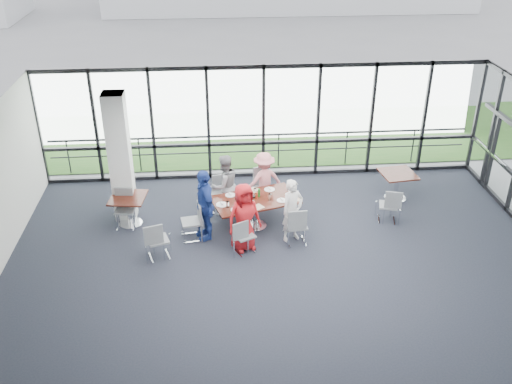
{
  "coord_description": "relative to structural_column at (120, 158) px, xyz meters",
  "views": [
    {
      "loc": [
        -1.35,
        -9.5,
        7.3
      ],
      "look_at": [
        -0.44,
        1.96,
        1.1
      ],
      "focal_mm": 40.0,
      "sensor_mm": 36.0,
      "label": 1
    }
  ],
  "objects": [
    {
      "name": "plate_fr",
      "position": [
        3.55,
        -0.3,
        -0.84
      ],
      "size": [
        0.26,
        0.26,
        0.01
      ],
      "primitive_type": "cylinder",
      "color": "white",
      "rests_on": "main_table"
    },
    {
      "name": "plate_nl",
      "position": [
        2.67,
        -1.22,
        -0.84
      ],
      "size": [
        0.23,
        0.23,
        0.01
      ],
      "primitive_type": "cylinder",
      "color": "white",
      "rests_on": "main_table"
    },
    {
      "name": "apron",
      "position": [
        3.6,
        7.0,
        -1.62
      ],
      "size": [
        80.0,
        70.0,
        0.02
      ],
      "primitive_type": "cube",
      "color": "gray",
      "rests_on": "ground"
    },
    {
      "name": "diner_far_right",
      "position": [
        3.46,
        0.24,
        -0.86
      ],
      "size": [
        1.07,
        0.79,
        1.49
      ],
      "primitive_type": "imported",
      "rotation": [
        0.0,
        0.0,
        3.48
      ],
      "color": "pink",
      "rests_on": "ground"
    },
    {
      "name": "tumbler_d",
      "position": [
        2.5,
        -1.08,
        -0.78
      ],
      "size": [
        0.07,
        0.07,
        0.15
      ],
      "primitive_type": "cylinder",
      "color": "white",
      "rests_on": "main_table"
    },
    {
      "name": "chair_main_end",
      "position": [
        1.65,
        -1.16,
        -1.15
      ],
      "size": [
        0.51,
        0.51,
        0.91
      ],
      "primitive_type": null,
      "rotation": [
        0.0,
        0.0,
        -1.41
      ],
      "color": "gray",
      "rests_on": "ground"
    },
    {
      "name": "menu_c",
      "position": [
        3.15,
        -0.3,
        -0.85
      ],
      "size": [
        0.32,
        0.34,
        0.0
      ],
      "primitive_type": "cube",
      "rotation": [
        0.0,
        0.0,
        1.01
      ],
      "color": "beige",
      "rests_on": "main_table"
    },
    {
      "name": "tumbler_a",
      "position": [
        3.05,
        -1.06,
        -0.78
      ],
      "size": [
        0.07,
        0.07,
        0.15
      ],
      "primitive_type": "cylinder",
      "color": "white",
      "rests_on": "main_table"
    },
    {
      "name": "curtain_wall_back",
      "position": [
        3.6,
        2.0,
        0.0
      ],
      "size": [
        12.0,
        0.1,
        3.2
      ],
      "primitive_type": "cube",
      "color": "white",
      "rests_on": "ground"
    },
    {
      "name": "guard_rail",
      "position": [
        3.6,
        2.6,
        -1.1
      ],
      "size": [
        12.0,
        0.06,
        0.06
      ],
      "primitive_type": "cylinder",
      "rotation": [
        0.0,
        1.57,
        0.0
      ],
      "color": "#2D2D33",
      "rests_on": "ground"
    },
    {
      "name": "ketchup_bottle",
      "position": [
        3.19,
        -0.74,
        -0.76
      ],
      "size": [
        0.06,
        0.06,
        0.18
      ],
      "primitive_type": "cylinder",
      "color": "#AA3016",
      "rests_on": "main_table"
    },
    {
      "name": "diner_near_right",
      "position": [
        3.96,
        -1.37,
        -0.84
      ],
      "size": [
        0.68,
        0.62,
        1.53
      ],
      "primitive_type": "imported",
      "rotation": [
        0.0,
        0.0,
        0.49
      ],
      "color": "silver",
      "rests_on": "ground"
    },
    {
      "name": "tumbler_b",
      "position": [
        3.5,
        -0.8,
        -0.77
      ],
      "size": [
        0.08,
        0.08,
        0.15
      ],
      "primitive_type": "cylinder",
      "color": "white",
      "rests_on": "main_table"
    },
    {
      "name": "diner_end",
      "position": [
        1.97,
        -1.12,
        -0.73
      ],
      "size": [
        0.82,
        1.13,
        1.74
      ],
      "primitive_type": "imported",
      "rotation": [
        0.0,
        0.0,
        -1.29
      ],
      "color": "navy",
      "rests_on": "ground"
    },
    {
      "name": "green_bottle",
      "position": [
        3.26,
        -0.62,
        -0.75
      ],
      "size": [
        0.05,
        0.05,
        0.2
      ],
      "primitive_type": "cylinder",
      "color": "#136A1E",
      "rests_on": "main_table"
    },
    {
      "name": "plate_nr",
      "position": [
        3.78,
        -0.87,
        -0.84
      ],
      "size": [
        0.24,
        0.24,
        0.01
      ],
      "primitive_type": "cylinder",
      "color": "white",
      "rests_on": "main_table"
    },
    {
      "name": "main_table",
      "position": [
        3.16,
        -0.74,
        -0.97
      ],
      "size": [
        2.21,
        1.61,
        0.75
      ],
      "rotation": [
        0.0,
        0.0,
        0.29
      ],
      "color": "#3A190C",
      "rests_on": "ground"
    },
    {
      "name": "chair_main_fr",
      "position": [
        3.31,
        0.32,
        -1.11
      ],
      "size": [
        0.64,
        0.64,
        0.98
      ],
      "primitive_type": null,
      "rotation": [
        0.0,
        0.0,
        3.62
      ],
      "color": "gray",
      "rests_on": "ground"
    },
    {
      "name": "diner_near_left",
      "position": [
        2.84,
        -1.65,
        -0.79
      ],
      "size": [
        0.92,
        0.77,
        1.61
      ],
      "primitive_type": "imported",
      "rotation": [
        0.0,
        0.0,
        0.39
      ],
      "color": "red",
      "rests_on": "ground"
    },
    {
      "name": "grass_strip",
      "position": [
        3.6,
        5.0,
        -1.59
      ],
      "size": [
        80.0,
        5.0,
        0.01
      ],
      "primitive_type": "cube",
      "color": "#22571D",
      "rests_on": "ground"
    },
    {
      "name": "side_table_left",
      "position": [
        0.14,
        -0.4,
        -0.97
      ],
      "size": [
        0.92,
        0.92,
        0.75
      ],
      "rotation": [
        0.0,
        0.0,
        -0.13
      ],
      "color": "#3A190C",
      "rests_on": "ground"
    },
    {
      "name": "plate_fl",
      "position": [
        2.58,
        -0.51,
        -0.84
      ],
      "size": [
        0.24,
        0.24,
        0.01
      ],
      "primitive_type": "cylinder",
      "color": "white",
      "rests_on": "main_table"
    },
    {
      "name": "condiment_caddy",
      "position": [
        3.12,
        -0.66,
        -0.83
      ],
      "size": [
        0.1,
        0.07,
        0.04
      ],
      "primitive_type": "cube",
      "color": "black",
      "rests_on": "main_table"
    },
    {
      "name": "chair_main_fl",
      "position": [
        2.31,
        0.12,
        -1.16
      ],
      "size": [
        0.51,
        0.51,
        0.88
      ],
      "primitive_type": null,
      "rotation": [
        0.0,
        0.0,
        3.35
      ],
      "color": "gray",
      "rests_on": "ground"
    },
    {
      "name": "structural_column",
      "position": [
        0.0,
        0.0,
        0.0
      ],
      "size": [
        0.5,
        0.5,
        3.2
      ],
      "primitive_type": "cube",
      "color": "white",
      "rests_on": "ground"
    },
    {
      "name": "chair_spare_r",
      "position": [
        6.41,
        -0.75,
        -1.16
      ],
      "size": [
        0.52,
        0.52,
        0.88
      ],
      "primitive_type": null,
      "rotation": [
        0.0,
        0.0,
        -0.24
      ],
      "color": "gray",
      "rests_on": "ground"
    },
    {
      "name": "floor",
      "position": [
        3.6,
        -3.0,
        -1.61
      ],
      "size": [
        12.0,
        10.0,
        0.02
      ],
      "primitive_type": "cube",
      "color": "#1F222E",
      "rests_on": "ground"
    },
    {
      "name": "plate_end",
      "position": [
        2.36,
        -0.96,
        -0.84
      ],
      "size": [
        0.27,
        0.27,
        0.01
      ],
      "primitive_type": "cylinder",
      "color": "white",
      "rests_on": "main_table"
    },
    {
      "name": "menu_a",
      "position": [
        3.16,
        -1.15,
        -0.85
      ],
      "size": [
        0.4,
        0.37,
        0.0
      ],
      "primitive_type": "cube",
      "rotation": [
        0.0,
        0.0,
        0.59
      ],
      "color": "beige",
      "rests_on": "main_table"
    },
    {
      "name": "diner_far_left",
      "position": [
        2.45,
        -0.09,
        -0.8
      ],
      "size": [
        0.91,
        0.81,
        1.6
      ],
      "primitive_type": "imported",
      "rotation": [
        0.0,
        0.0,
        3.69
      ],
      "color": "gray",
      "rests_on": "ground"
    },
    {
      "name": "chair_spare_lb",
      "position": [
        0.06,
        -0.51,
        -1.14
      ],
      "size": [
        0.5,
        0.5,
        0.93
      ],
      "primitive_type": null,
      "rotation": [
        0.0,
        0.0,
        3.04
      ],
      "color": "gray",
      "rests_on": "ground"
    },
    {
      "name": "menu_b",
      "position": [
        4.06,
        -0.8,
        -0.85
      ],
      "size": [
        0.36,
        0.29,
        0.0
      ],
      "primitive_type": "cube",
      "rotation": [
        0.0,
        0.0,
        -0.26
      ],
      "color": "beige",
      "rests_on": "main_table"
    },
    {
      "name": "chair_main_nl",
      "position": [
        2.83,
        -1.8,
        -1.18
      ],
      "size": [
        0.55,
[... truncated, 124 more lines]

